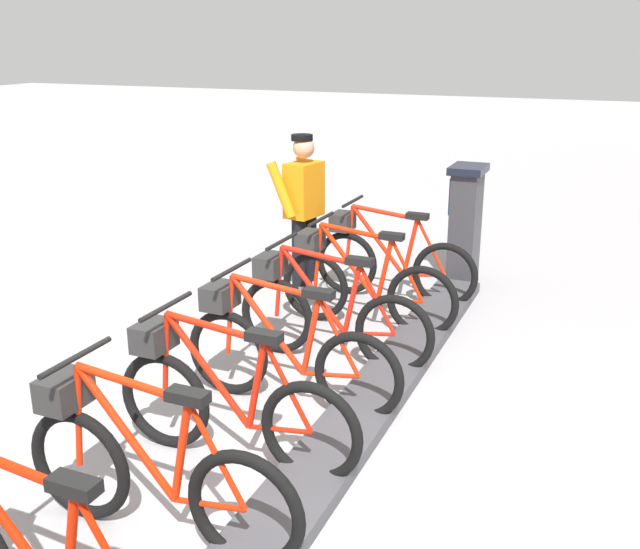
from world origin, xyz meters
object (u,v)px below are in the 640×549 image
Objects in this scene: bike_docked_0 at (388,259)px; worker_near_rack at (303,208)px; bike_docked_1 at (360,283)px; bike_docked_5 at (145,468)px; bike_docked_3 at (281,351)px; bike_docked_4 at (224,400)px; bike_docked_2 at (325,313)px; payment_kiosk at (465,221)px.

worker_near_rack is at bearing 6.24° from bike_docked_0.
bike_docked_1 is 1.00× the size of bike_docked_5.
bike_docked_3 and bike_docked_4 have the same top height.
bike_docked_3 is (0.00, 1.67, 0.00)m from bike_docked_1.
bike_docked_2 is (0.00, 1.67, 0.00)m from bike_docked_0.
bike_docked_0 is 1.04× the size of worker_near_rack.
bike_docked_4 is at bearing 82.43° from payment_kiosk.
worker_near_rack is (0.90, -3.24, 0.48)m from bike_docked_4.
bike_docked_4 is at bearing 105.46° from worker_near_rack.
payment_kiosk is at bearing -120.69° from bike_docked_0.
bike_docked_2 is 1.00× the size of bike_docked_4.
payment_kiosk is 1.90m from bike_docked_1.
payment_kiosk reaches higher than bike_docked_5.
bike_docked_1 and bike_docked_2 have the same top height.
worker_near_rack reaches higher than bike_docked_5.
bike_docked_2 is at bearing 119.71° from worker_near_rack.
bike_docked_5 is (0.00, 4.18, 0.00)m from bike_docked_0.
bike_docked_3 is (0.00, 2.51, 0.00)m from bike_docked_0.
payment_kiosk is 0.74× the size of bike_docked_0.
bike_docked_5 is (0.00, 1.67, 0.00)m from bike_docked_3.
worker_near_rack reaches higher than bike_docked_2.
worker_near_rack reaches higher than bike_docked_1.
bike_docked_0 is at bearing -90.00° from bike_docked_4.
bike_docked_4 is 0.84m from bike_docked_5.
bike_docked_1 is at bearing -90.00° from bike_docked_2.
payment_kiosk is 0.74× the size of bike_docked_4.
bike_docked_0 is 1.00× the size of bike_docked_5.
payment_kiosk is 0.77× the size of worker_near_rack.
bike_docked_1 and bike_docked_3 have the same top height.
bike_docked_4 is (0.00, 2.51, 0.00)m from bike_docked_1.
bike_docked_1 is at bearing 140.59° from worker_near_rack.
bike_docked_5 is 4.20m from worker_near_rack.
payment_kiosk is at bearing -107.64° from bike_docked_1.
bike_docked_1 is 3.34m from bike_docked_5.
bike_docked_0 is 2.51m from bike_docked_3.
bike_docked_5 is (0.57, 5.14, -0.24)m from payment_kiosk.
bike_docked_2 and bike_docked_4 have the same top height.
bike_docked_2 is at bearing 77.75° from payment_kiosk.
bike_docked_1 is 1.26m from worker_near_rack.
bike_docked_5 is at bearing 90.00° from bike_docked_3.
bike_docked_2 is 1.04× the size of worker_near_rack.
worker_near_rack reaches higher than bike_docked_4.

